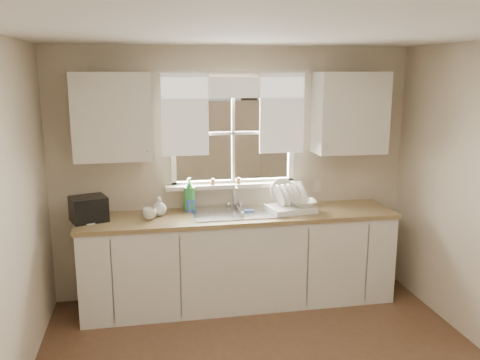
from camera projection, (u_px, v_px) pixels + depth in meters
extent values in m
cube|color=beige|center=(234.00, 237.00, 5.27)|extent=(3.60, 0.02, 1.15)
cube|color=beige|center=(233.00, 64.00, 4.90)|extent=(3.60, 0.02, 0.35)
cube|color=beige|center=(109.00, 136.00, 4.82)|extent=(1.20, 0.02, 1.00)
cube|color=beige|center=(347.00, 131.00, 5.26)|extent=(1.20, 0.02, 1.00)
cube|color=silver|center=(293.00, 28.00, 2.94)|extent=(3.60, 4.00, 0.02)
cube|color=white|center=(233.00, 182.00, 5.16)|extent=(1.30, 0.06, 0.05)
cube|color=white|center=(233.00, 82.00, 4.96)|extent=(1.30, 0.06, 0.05)
cube|color=white|center=(173.00, 135.00, 4.95)|extent=(0.05, 0.06, 1.05)
cube|color=white|center=(291.00, 132.00, 5.17)|extent=(0.05, 0.06, 1.05)
cube|color=white|center=(233.00, 133.00, 5.06)|extent=(0.03, 0.04, 1.00)
cube|color=white|center=(233.00, 133.00, 5.06)|extent=(1.20, 0.04, 0.03)
cube|color=white|center=(234.00, 185.00, 5.11)|extent=(1.38, 0.14, 0.04)
cylinder|color=white|center=(234.00, 72.00, 4.86)|extent=(1.50, 0.02, 0.02)
cube|color=white|center=(185.00, 114.00, 4.86)|extent=(0.45, 0.02, 0.80)
cube|color=white|center=(282.00, 113.00, 5.04)|extent=(0.45, 0.02, 0.80)
cube|color=white|center=(234.00, 88.00, 4.90)|extent=(1.40, 0.02, 0.20)
cube|color=silver|center=(239.00, 260.00, 4.99)|extent=(3.00, 0.62, 0.87)
cube|color=olive|center=(239.00, 216.00, 4.89)|extent=(3.04, 0.65, 0.04)
cube|color=silver|center=(113.00, 117.00, 4.62)|extent=(0.70, 0.33, 0.80)
cube|color=silver|center=(350.00, 113.00, 5.04)|extent=(0.70, 0.33, 0.80)
cube|color=beige|center=(317.00, 186.00, 5.31)|extent=(0.08, 0.01, 0.12)
cylinder|color=brown|center=(239.00, 181.00, 5.09)|extent=(0.04, 0.04, 0.06)
cylinder|color=brown|center=(213.00, 182.00, 5.04)|extent=(0.04, 0.04, 0.06)
cube|color=#335421|center=(191.00, 187.00, 10.20)|extent=(20.00, 10.00, 0.02)
cube|color=#997354|center=(201.00, 158.00, 8.08)|extent=(8.00, 0.10, 1.80)
cube|color=maroon|center=(129.00, 125.00, 11.18)|extent=(3.00, 3.00, 2.20)
cube|color=black|center=(127.00, 67.00, 10.92)|extent=(3.20, 3.20, 0.30)
cylinder|color=#423021|center=(249.00, 102.00, 11.07)|extent=(0.36, 0.36, 3.20)
cube|color=#B7B7BC|center=(239.00, 221.00, 4.93)|extent=(0.84, 0.46, 0.18)
cube|color=#B7B7BC|center=(239.00, 212.00, 4.92)|extent=(0.88, 0.50, 0.01)
cube|color=#B7B7BC|center=(239.00, 215.00, 4.92)|extent=(0.02, 0.41, 0.14)
cylinder|color=silver|center=(234.00, 196.00, 5.13)|extent=(0.03, 0.03, 0.22)
cylinder|color=silver|center=(236.00, 187.00, 5.03)|extent=(0.02, 0.18, 0.02)
sphere|color=silver|center=(229.00, 204.00, 5.14)|extent=(0.05, 0.05, 0.05)
sphere|color=silver|center=(240.00, 203.00, 5.16)|extent=(0.05, 0.05, 0.05)
cube|color=white|center=(290.00, 209.00, 4.97)|extent=(0.49, 0.41, 0.06)
cylinder|color=white|center=(282.00, 191.00, 5.04)|extent=(0.27, 0.12, 0.25)
cylinder|color=white|center=(279.00, 196.00, 4.89)|extent=(0.11, 0.23, 0.22)
cylinder|color=white|center=(285.00, 195.00, 4.92)|extent=(0.11, 0.23, 0.22)
cylinder|color=white|center=(290.00, 195.00, 4.94)|extent=(0.11, 0.23, 0.22)
cylinder|color=white|center=(296.00, 194.00, 4.96)|extent=(0.11, 0.23, 0.22)
cylinder|color=white|center=(301.00, 194.00, 4.98)|extent=(0.11, 0.23, 0.22)
imported|color=white|center=(303.00, 203.00, 4.94)|extent=(0.28, 0.28, 0.06)
imported|color=green|center=(189.00, 194.00, 4.96)|extent=(0.16, 0.16, 0.33)
imported|color=blue|center=(190.00, 202.00, 4.96)|extent=(0.10, 0.10, 0.18)
imported|color=beige|center=(159.00, 206.00, 4.82)|extent=(0.17, 0.17, 0.18)
cylinder|color=white|center=(89.00, 222.00, 4.61)|extent=(0.18, 0.18, 0.01)
imported|color=silver|center=(149.00, 214.00, 4.70)|extent=(0.14, 0.14, 0.10)
cube|color=black|center=(89.00, 209.00, 4.64)|extent=(0.38, 0.35, 0.23)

